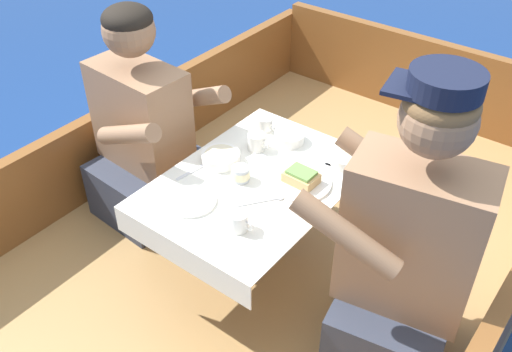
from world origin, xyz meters
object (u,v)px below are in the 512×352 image
sandwich (301,177)px  tin_can (241,174)px  person_starboard (405,256)px  person_port (145,137)px  coffee_cup_starboard (257,141)px  coffee_cup_port (239,221)px  coffee_cup_center (265,124)px

sandwich → tin_can: 0.22m
tin_can → person_starboard: bearing=1.1°
person_port → coffee_cup_starboard: person_port is taller
person_port → person_starboard: person_starboard is taller
person_starboard → coffee_cup_starboard: bearing=-24.6°
person_port → sandwich: bearing=9.0°
coffee_cup_port → coffee_cup_starboard: bearing=120.2°
sandwich → coffee_cup_starboard: 0.27m
coffee_cup_port → tin_can: (-0.16, 0.21, -0.01)m
coffee_cup_port → tin_can: size_ratio=1.38×
coffee_cup_port → sandwich: bearing=85.1°
coffee_cup_port → tin_can: 0.26m
coffee_cup_starboard → coffee_cup_center: coffee_cup_starboard is taller
coffee_cup_port → coffee_cup_center: 0.60m
tin_can → coffee_cup_port: bearing=-52.6°
person_starboard → coffee_cup_port: 0.53m
sandwich → coffee_cup_center: sandwich is taller
person_port → coffee_cup_starboard: bearing=21.0°
person_port → person_starboard: bearing=2.0°
person_port → tin_can: (0.55, -0.04, 0.09)m
coffee_cup_starboard → coffee_cup_center: size_ratio=1.06×
coffee_cup_center → person_starboard: bearing=-21.9°
person_port → person_starboard: 1.19m
coffee_cup_starboard → tin_can: 0.21m
coffee_cup_port → coffee_cup_starboard: 0.46m
person_starboard → coffee_cup_starboard: 0.74m
person_port → coffee_cup_port: person_port is taller
person_starboard → tin_can: person_starboard is taller
person_starboard → person_port: bearing=-11.9°
person_port → coffee_cup_center: size_ratio=10.37×
person_starboard → coffee_cup_center: bearing=-32.4°
sandwich → coffee_cup_starboard: size_ratio=1.22×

